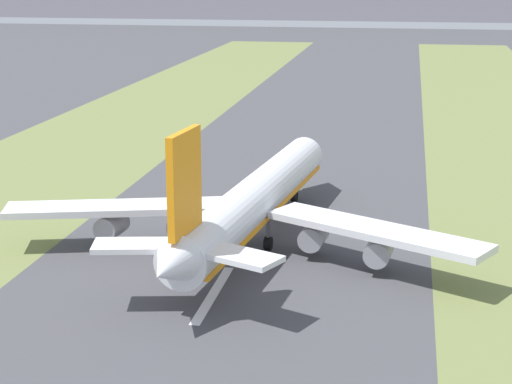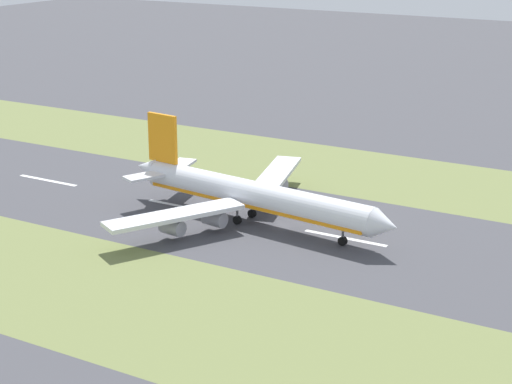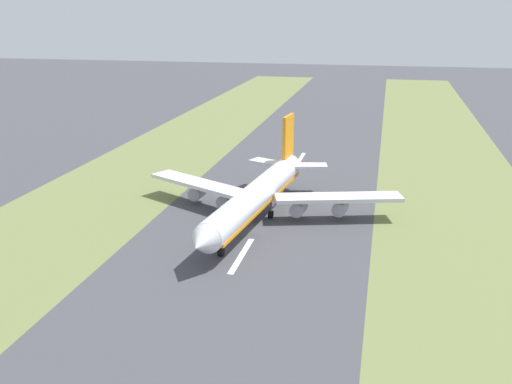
# 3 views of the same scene
# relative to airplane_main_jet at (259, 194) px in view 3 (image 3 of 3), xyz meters

# --- Properties ---
(ground_plane) EXTENTS (800.00, 800.00, 0.00)m
(ground_plane) POSITION_rel_airplane_main_jet_xyz_m (-1.23, 7.33, -6.02)
(ground_plane) COLOR #424247
(grass_median_west) EXTENTS (40.00, 600.00, 0.01)m
(grass_median_west) POSITION_rel_airplane_main_jet_xyz_m (-46.23, 7.33, -6.02)
(grass_median_west) COLOR olive
(grass_median_west) RESTS_ON ground
(grass_median_east) EXTENTS (40.00, 600.00, 0.01)m
(grass_median_east) POSITION_rel_airplane_main_jet_xyz_m (43.77, 7.33, -6.02)
(grass_median_east) COLOR olive
(grass_median_east) RESTS_ON ground
(centreline_dash_near) EXTENTS (1.20, 18.00, 0.01)m
(centreline_dash_near) POSITION_rel_airplane_main_jet_xyz_m (-1.23, -58.11, -6.01)
(centreline_dash_near) COLOR silver
(centreline_dash_near) RESTS_ON ground
(centreline_dash_mid) EXTENTS (1.20, 18.00, 0.01)m
(centreline_dash_mid) POSITION_rel_airplane_main_jet_xyz_m (-1.23, -18.11, -6.01)
(centreline_dash_mid) COLOR silver
(centreline_dash_mid) RESTS_ON ground
(centreline_dash_far) EXTENTS (1.20, 18.00, 0.01)m
(centreline_dash_far) POSITION_rel_airplane_main_jet_xyz_m (-1.23, 21.89, -6.01)
(centreline_dash_far) COLOR silver
(centreline_dash_far) RESTS_ON ground
(airplane_main_jet) EXTENTS (63.71, 67.19, 20.20)m
(airplane_main_jet) POSITION_rel_airplane_main_jet_xyz_m (0.00, 0.00, 0.00)
(airplane_main_jet) COLOR silver
(airplane_main_jet) RESTS_ON ground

